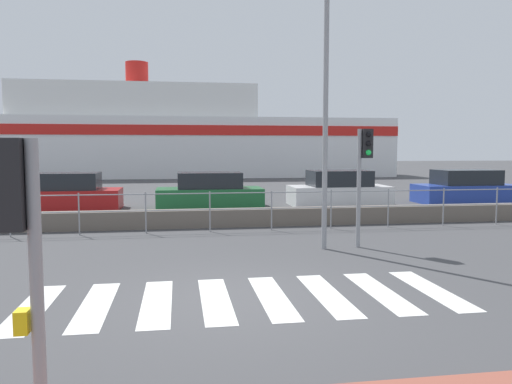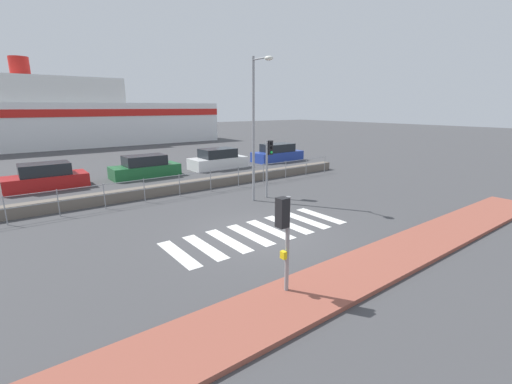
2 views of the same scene
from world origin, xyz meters
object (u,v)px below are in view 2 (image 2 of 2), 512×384
Objects in this scene: parked_car_red at (46,178)px; parked_car_white at (218,160)px; traffic_light_near at (284,226)px; ferry_boat at (63,118)px; streetlamp at (257,115)px; traffic_light_far at (269,156)px; parked_car_green at (145,168)px; parked_car_blue at (277,154)px.

parked_car_red is 10.85m from parked_car_white.
traffic_light_near is 0.07× the size of ferry_boat.
traffic_light_far is at bearing 17.57° from streetlamp.
ferry_boat reaches higher than streetlamp.
parked_car_red is at bearing 130.20° from streetlamp.
parked_car_green is (-3.09, 8.69, -1.47)m from traffic_light_far.
ferry_boat is 25.23m from parked_car_blue.
streetlamp is 31.07m from ferry_boat.
traffic_light_near is at bearing -115.93° from parked_car_white.
streetlamp is 1.59× the size of parked_car_white.
parked_car_green is at bearing 109.59° from traffic_light_far.
streetlamp is at bearing -109.87° from parked_car_white.
ferry_boat is (-3.31, 30.88, -0.86)m from streetlamp.
streetlamp reaches higher than parked_car_blue.
ferry_boat reaches higher than traffic_light_far.
parked_car_green is 11.10m from parked_car_blue.
parked_car_white is (5.38, 0.00, 0.02)m from parked_car_green.
parked_car_white is at bearing 64.07° from traffic_light_near.
traffic_light_far is at bearing -70.41° from parked_car_green.
streetlamp is at bearing 57.12° from traffic_light_near.
traffic_light_far is 12.28m from parked_car_red.
traffic_light_far reaches higher than parked_car_red.
parked_car_blue is at bearing -60.72° from ferry_boat.
parked_car_red is 0.96× the size of parked_car_green.
parked_car_green is at bearing 0.00° from parked_car_red.
ferry_boat reaches higher than parked_car_green.
ferry_boat is (-4.27, 30.58, 1.10)m from traffic_light_far.
traffic_light_near is 37.94m from ferry_boat.
ferry_boat reaches higher than traffic_light_near.
parked_car_white is (7.78, 16.00, -1.15)m from traffic_light_near.
traffic_light_far is 11.90m from parked_car_blue.
streetlamp is 9.85m from parked_car_green.
streetlamp is (4.53, 7.01, 2.26)m from traffic_light_near.
parked_car_red is at bearing 134.58° from traffic_light_far.
parked_car_red is (-7.60, 8.99, -3.42)m from streetlamp.
streetlamp is at bearing -49.80° from parked_car_red.
traffic_light_far is at bearing -132.66° from parked_car_blue.
parked_car_red is at bearing 180.00° from parked_car_green.
traffic_light_far is at bearing -82.05° from ferry_boat.
traffic_light_near is 0.87× the size of traffic_light_far.
traffic_light_near reaches higher than parked_car_blue.
parked_car_white is (2.29, 8.69, -1.45)m from traffic_light_far.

